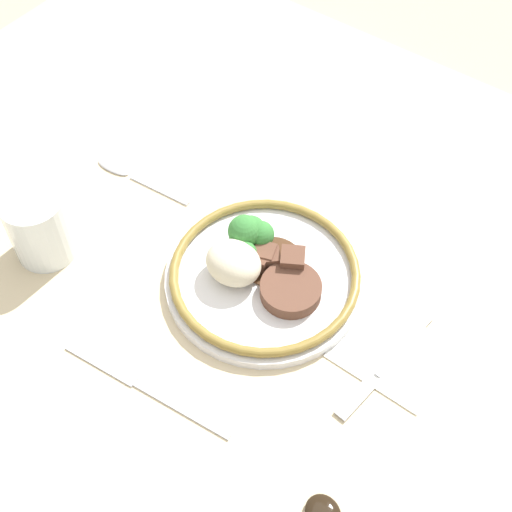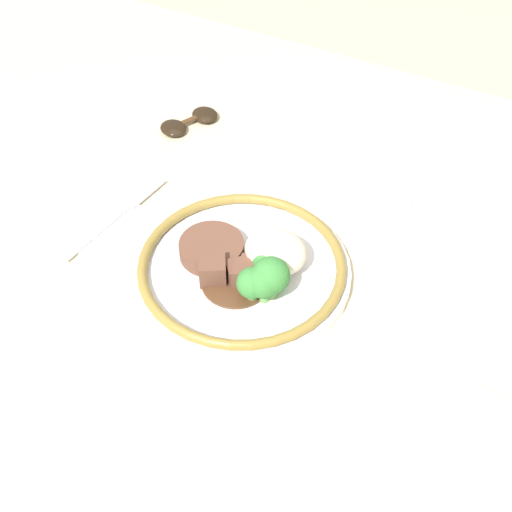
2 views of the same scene
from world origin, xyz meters
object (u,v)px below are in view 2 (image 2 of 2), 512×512
(juice_glass, at_px, (500,255))
(fork, at_px, (126,209))
(plate, at_px, (246,267))
(sunglasses, at_px, (189,121))
(spoon, at_px, (462,388))
(knife, at_px, (334,182))

(juice_glass, xyz_separation_m, fork, (-0.44, -0.10, -0.04))
(plate, xyz_separation_m, fork, (-0.19, 0.03, -0.02))
(plate, distance_m, juice_glass, 0.28)
(sunglasses, bearing_deg, plate, -20.75)
(plate, height_order, juice_glass, juice_glass)
(juice_glass, height_order, spoon, juice_glass)
(fork, xyz_separation_m, sunglasses, (-0.02, 0.20, 0.00))
(spoon, relative_size, sunglasses, 1.59)
(plate, height_order, fork, plate)
(fork, relative_size, sunglasses, 1.80)
(spoon, bearing_deg, sunglasses, 146.98)
(fork, distance_m, knife, 0.28)
(plate, bearing_deg, fork, 170.92)
(fork, height_order, knife, fork)
(fork, bearing_deg, sunglasses, 13.53)
(knife, height_order, sunglasses, sunglasses)
(spoon, bearing_deg, fork, 167.45)
(plate, relative_size, knife, 1.11)
(plate, relative_size, spoon, 1.60)
(plate, relative_size, fork, 1.41)
(spoon, distance_m, sunglasses, 0.54)
(juice_glass, distance_m, knife, 0.25)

